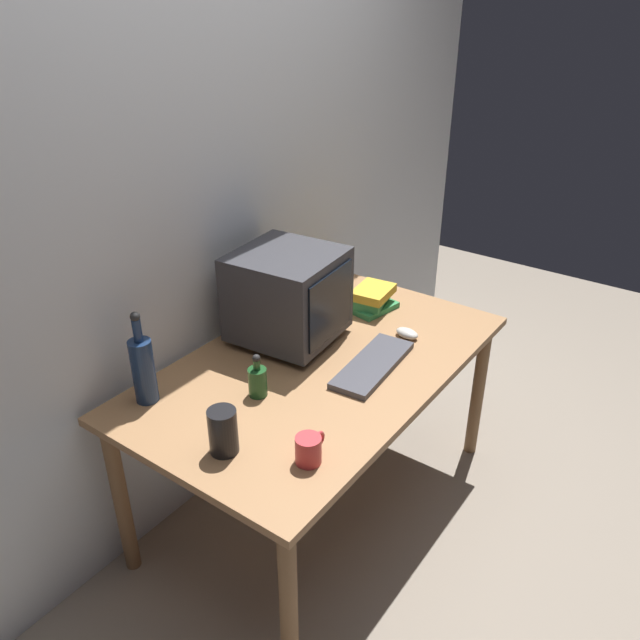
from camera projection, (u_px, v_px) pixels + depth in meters
ground_plane at (320, 500)px, 2.73m from camera, size 6.00×6.00×0.00m
back_wall at (212, 199)px, 2.40m from camera, size 4.00×0.08×2.50m
desk at (320, 379)px, 2.43m from camera, size 1.51×0.89×0.71m
crt_monitor at (288, 296)px, 2.46m from camera, size 0.41×0.42×0.37m
keyboard at (373, 365)px, 2.35m from camera, size 0.43×0.19×0.02m
computer_mouse at (407, 333)px, 2.55m from camera, size 0.07×0.11×0.04m
bottle_tall at (143, 368)px, 2.12m from camera, size 0.08×0.08×0.34m
bottle_short at (258, 380)px, 2.18m from camera, size 0.07×0.07×0.16m
book_stack at (372, 299)px, 2.75m from camera, size 0.22×0.17×0.10m
mug at (309, 449)px, 1.88m from camera, size 0.12×0.08×0.09m
metal_canister at (223, 431)px, 1.91m from camera, size 0.09×0.09×0.15m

